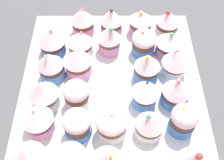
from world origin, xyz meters
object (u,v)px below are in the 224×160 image
(cupcake_7, at_px, (146,93))
(cupcake_9, at_px, (144,43))
(cupcake_10, at_px, (141,22))
(cupcake_3, at_px, (176,62))
(cupcake_13, at_px, (110,39))
(cupcake_24, at_px, (51,65))
(cupcake_2, at_px, (177,91))
(cupcake_14, at_px, (113,21))
(cupcake_5, at_px, (168,23))
(cupcake_25, at_px, (52,41))
(cupcake_22, at_px, (39,120))
(cupcake_18, at_px, (78,62))
(cupcake_17, at_px, (77,95))
(cupcake_1, at_px, (184,120))
(baking_tray, at_px, (112,89))
(cupcake_19, at_px, (81,43))
(cupcake_16, at_px, (78,124))
(cupcake_20, at_px, (83,21))
(cupcake_6, at_px, (150,124))
(cupcake_4, at_px, (169,43))
(cupcake_21, at_px, (29,157))
(cupcake_12, at_px, (113,124))
(cupcake_23, at_px, (44,94))
(cupcake_8, at_px, (148,67))

(cupcake_7, bearing_deg, cupcake_9, -2.82)
(cupcake_10, bearing_deg, cupcake_3, -152.92)
(cupcake_7, height_order, cupcake_9, cupcake_7)
(cupcake_9, relative_size, cupcake_13, 0.85)
(cupcake_9, height_order, cupcake_24, cupcake_24)
(cupcake_2, bearing_deg, cupcake_14, 31.63)
(cupcake_2, bearing_deg, cupcake_5, -2.21)
(cupcake_25, bearing_deg, cupcake_3, -102.91)
(cupcake_13, bearing_deg, cupcake_2, -136.80)
(cupcake_22, bearing_deg, cupcake_18, -25.26)
(cupcake_3, relative_size, cupcake_17, 1.10)
(cupcake_1, height_order, cupcake_5, cupcake_1)
(baking_tray, xyz_separation_m, cupcake_19, (0.11, 0.08, 0.04))
(cupcake_16, xyz_separation_m, cupcake_20, (0.29, 0.01, 0.01))
(baking_tray, relative_size, cupcake_22, 6.69)
(cupcake_24, bearing_deg, cupcake_16, -154.30)
(cupcake_16, xyz_separation_m, cupcake_22, (0.01, 0.08, 0.00))
(cupcake_13, relative_size, cupcake_19, 1.14)
(cupcake_3, relative_size, cupcake_6, 1.05)
(cupcake_7, relative_size, cupcake_20, 0.90)
(cupcake_4, xyz_separation_m, cupcake_21, (-0.28, 0.29, 0.00))
(cupcake_6, bearing_deg, cupcake_12, 89.60)
(cupcake_10, relative_size, cupcake_14, 0.91)
(cupcake_14, distance_m, cupcake_21, 0.39)
(cupcake_18, bearing_deg, cupcake_10, -47.98)
(cupcake_2, xyz_separation_m, cupcake_23, (-0.01, 0.28, 0.00))
(cupcake_2, xyz_separation_m, cupcake_13, (0.15, 0.14, 0.00))
(cupcake_4, height_order, cupcake_10, cupcake_4)
(cupcake_12, bearing_deg, cupcake_3, -43.31)
(cupcake_10, distance_m, cupcake_22, 0.36)
(cupcake_16, bearing_deg, cupcake_7, -62.84)
(cupcake_5, bearing_deg, cupcake_19, 107.60)
(cupcake_10, height_order, cupcake_24, cupcake_24)
(cupcake_25, bearing_deg, cupcake_13, -87.77)
(cupcake_7, height_order, cupcake_14, cupcake_14)
(baking_tray, height_order, cupcake_1, cupcake_1)
(cupcake_24, bearing_deg, cupcake_20, -23.50)
(cupcake_5, xyz_separation_m, cupcake_10, (0.00, 0.07, -0.00))
(cupcake_4, distance_m, cupcake_25, 0.28)
(cupcake_24, xyz_separation_m, cupcake_25, (0.08, 0.01, -0.00))
(cupcake_5, bearing_deg, cupcake_20, 89.34)
(cupcake_12, height_order, cupcake_14, cupcake_14)
(cupcake_23, height_order, cupcake_24, same)
(cupcake_19, relative_size, cupcake_20, 0.88)
(cupcake_1, relative_size, cupcake_10, 1.07)
(cupcake_14, bearing_deg, cupcake_7, -162.95)
(cupcake_17, xyz_separation_m, cupcake_19, (0.15, 0.00, 0.00))
(cupcake_17, distance_m, cupcake_23, 0.07)
(baking_tray, bearing_deg, cupcake_14, -1.27)
(cupcake_8, bearing_deg, cupcake_21, 132.16)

